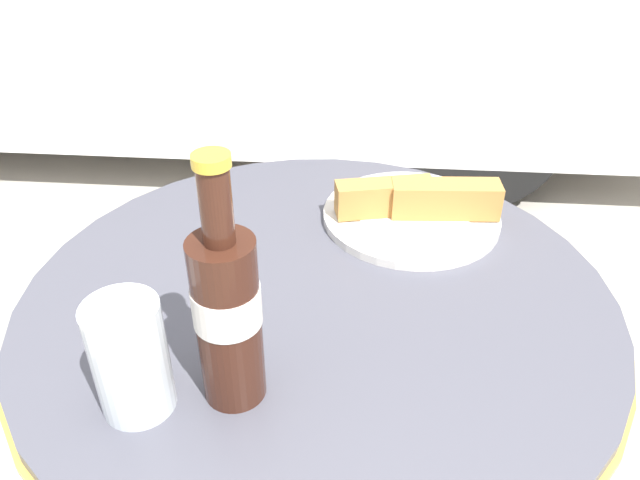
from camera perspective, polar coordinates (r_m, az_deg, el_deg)
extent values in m
cylinder|color=gold|center=(1.02, -0.18, -20.48)|extent=(0.08, 0.08, 0.67)
cylinder|color=gold|center=(0.77, -0.22, -6.09)|extent=(0.73, 0.73, 0.01)
cylinder|color=#4C4C56|center=(0.76, -0.22, -5.23)|extent=(0.71, 0.71, 0.02)
cylinder|color=#3D1E14|center=(0.58, -8.36, -7.47)|extent=(0.06, 0.06, 0.18)
cylinder|color=silver|center=(0.57, -8.53, -5.86)|extent=(0.06, 0.06, 0.04)
cylinder|color=#3D1E14|center=(0.51, -9.49, 3.12)|extent=(0.03, 0.03, 0.07)
cylinder|color=gold|center=(0.49, -9.93, 7.20)|extent=(0.03, 0.03, 0.01)
cylinder|color=silver|center=(0.62, -16.76, -11.18)|extent=(0.07, 0.07, 0.09)
cylinder|color=silver|center=(0.61, -16.96, -10.29)|extent=(0.07, 0.07, 0.12)
cylinder|color=silver|center=(0.90, 8.31, 2.18)|extent=(0.25, 0.25, 0.01)
cube|color=white|center=(0.89, 8.35, 2.56)|extent=(0.17, 0.17, 0.00)
cube|color=#B77F3D|center=(0.88, 5.91, 3.91)|extent=(0.14, 0.07, 0.05)
cube|color=#B77F3D|center=(0.88, 11.39, 3.71)|extent=(0.15, 0.05, 0.05)
cube|color=silver|center=(3.12, -15.28, 19.68)|extent=(4.50, 1.74, 0.62)
cylinder|color=black|center=(3.75, 11.09, 19.72)|extent=(0.61, 0.21, 0.61)
cylinder|color=black|center=(2.31, 14.12, 10.44)|extent=(0.61, 0.21, 0.61)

